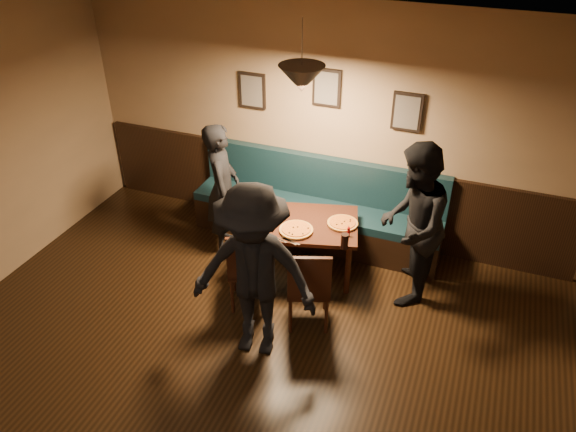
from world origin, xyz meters
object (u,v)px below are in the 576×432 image
(dining_table, at_px, (299,247))
(soda_glass, at_px, (345,241))
(booth_bench, at_px, (316,205))
(tabasco_bottle, at_px, (349,231))
(chair_near_right, at_px, (309,284))
(diner_right, at_px, (412,225))
(diner_front, at_px, (254,274))
(chair_near_left, at_px, (249,265))
(diner_left, at_px, (223,189))

(dining_table, xyz_separation_m, soda_glass, (0.58, -0.29, 0.42))
(booth_bench, bearing_deg, dining_table, -86.69)
(booth_bench, bearing_deg, soda_glass, -56.87)
(booth_bench, bearing_deg, tabasco_bottle, -50.75)
(chair_near_right, bearing_deg, tabasco_bottle, 52.73)
(booth_bench, xyz_separation_m, diner_right, (1.22, -0.62, 0.38))
(diner_front, height_order, soda_glass, diner_front)
(diner_front, bearing_deg, tabasco_bottle, 56.89)
(diner_front, xyz_separation_m, tabasco_bottle, (0.54, 1.17, -0.15))
(dining_table, distance_m, tabasco_bottle, 0.69)
(soda_glass, bearing_deg, dining_table, 153.56)
(chair_near_left, xyz_separation_m, chair_near_right, (0.67, -0.06, -0.01))
(dining_table, distance_m, diner_left, 1.11)
(dining_table, bearing_deg, diner_right, -12.90)
(chair_near_right, distance_m, diner_left, 1.65)
(chair_near_left, xyz_separation_m, soda_glass, (0.89, 0.37, 0.28))
(booth_bench, relative_size, diner_right, 1.71)
(soda_glass, bearing_deg, chair_near_left, -157.25)
(tabasco_bottle, bearing_deg, booth_bench, 129.25)
(diner_front, bearing_deg, dining_table, 82.77)
(diner_front, distance_m, soda_glass, 1.11)
(diner_right, relative_size, tabasco_bottle, 13.26)
(dining_table, bearing_deg, tabasco_bottle, -22.49)
(chair_near_right, relative_size, diner_right, 0.53)
(booth_bench, distance_m, diner_front, 1.94)
(diner_right, height_order, tabasco_bottle, diner_right)
(chair_near_right, xyz_separation_m, soda_glass, (0.22, 0.43, 0.28))
(diner_right, height_order, diner_front, diner_front)
(chair_near_right, xyz_separation_m, diner_right, (0.82, 0.77, 0.41))
(dining_table, xyz_separation_m, diner_left, (-1.00, 0.15, 0.46))
(diner_left, height_order, tabasco_bottle, diner_left)
(chair_near_left, bearing_deg, chair_near_right, -28.67)
(booth_bench, xyz_separation_m, soda_glass, (0.62, -0.95, 0.25))
(diner_right, bearing_deg, diner_front, -44.89)
(diner_front, bearing_deg, chair_near_right, 48.56)
(booth_bench, relative_size, dining_table, 2.42)
(booth_bench, height_order, tabasco_bottle, booth_bench)
(diner_right, distance_m, soda_glass, 0.70)
(chair_near_left, relative_size, soda_glass, 5.65)
(chair_near_right, height_order, soda_glass, chair_near_right)
(chair_near_right, distance_m, soda_glass, 0.56)
(diner_left, height_order, soda_glass, diner_left)
(chair_near_left, bearing_deg, dining_table, 41.74)
(chair_near_right, distance_m, tabasco_bottle, 0.73)
(booth_bench, distance_m, diner_right, 1.42)
(booth_bench, relative_size, diner_front, 1.70)
(chair_near_right, bearing_deg, diner_front, -143.19)
(diner_front, xyz_separation_m, soda_glass, (0.56, 0.95, -0.13))
(booth_bench, height_order, diner_right, diner_right)
(chair_near_left, bearing_deg, diner_front, -84.11)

